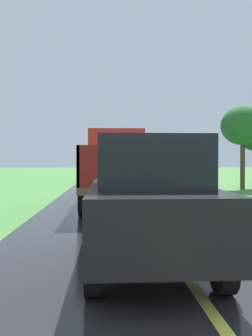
{
  "coord_description": "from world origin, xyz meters",
  "views": [
    {
      "loc": [
        -1.1,
        -0.42,
        1.66
      ],
      "look_at": [
        -0.3,
        13.61,
        1.4
      ],
      "focal_mm": 37.99,
      "sensor_mm": 36.0,
      "label": 1
    }
  ],
  "objects_px": {
    "banana_truck_near": "(117,167)",
    "roadside_tree_near_left": "(243,126)",
    "following_car": "(147,200)",
    "banana_truck_far": "(109,164)"
  },
  "relations": [
    {
      "from": "following_car",
      "to": "banana_truck_near",
      "type": "bearing_deg",
      "value": 91.74
    },
    {
      "from": "following_car",
      "to": "banana_truck_far",
      "type": "bearing_deg",
      "value": 90.87
    },
    {
      "from": "banana_truck_near",
      "to": "banana_truck_far",
      "type": "distance_m",
      "value": 15.79
    },
    {
      "from": "banana_truck_near",
      "to": "roadside_tree_near_left",
      "type": "bearing_deg",
      "value": 45.3
    },
    {
      "from": "banana_truck_near",
      "to": "roadside_tree_near_left",
      "type": "distance_m",
      "value": 11.31
    },
    {
      "from": "roadside_tree_near_left",
      "to": "following_car",
      "type": "relative_size",
      "value": 1.21
    },
    {
      "from": "roadside_tree_near_left",
      "to": "following_car",
      "type": "bearing_deg",
      "value": -116.09
    },
    {
      "from": "banana_truck_near",
      "to": "following_car",
      "type": "distance_m",
      "value": 7.57
    },
    {
      "from": "banana_truck_near",
      "to": "banana_truck_far",
      "type": "height_order",
      "value": "same"
    },
    {
      "from": "banana_truck_near",
      "to": "following_car",
      "type": "relative_size",
      "value": 1.42
    }
  ]
}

